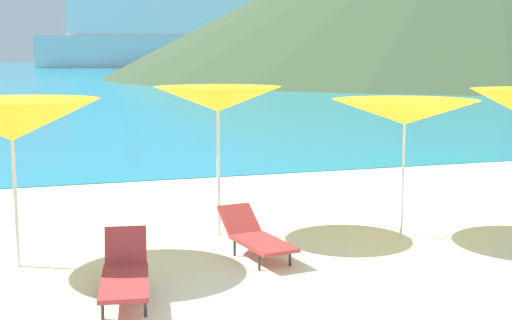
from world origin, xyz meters
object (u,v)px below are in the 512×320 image
Objects in this scene: cruise_ship at (161,34)px; umbrella_2 at (11,120)px; umbrella_3 at (218,99)px; lounge_chair_3 at (255,236)px; umbrella_4 at (405,112)px; lounge_chair_2 at (125,273)px.

umbrella_2 is at bearing -88.30° from cruise_ship.
lounge_chair_3 is (0.15, -1.34, -1.79)m from umbrella_3.
umbrella_3 is at bearing 87.94° from lounge_chair_3.
umbrella_4 is 182.26m from cruise_ship.
lounge_chair_3 is at bearing -10.29° from umbrella_2.
lounge_chair_3 is (-2.43, -0.27, -1.62)m from umbrella_4.
lounge_chair_2 is (-1.77, -2.47, -1.79)m from umbrella_3.
umbrella_3 is 1.45× the size of lounge_chair_3.
umbrella_4 is at bearing -2.10° from lounge_chair_3.
umbrella_3 is 3.53m from lounge_chair_2.
umbrella_4 reaches higher than lounge_chair_2.
umbrella_3 is 0.03× the size of cruise_ship.
umbrella_4 is at bearing 27.00° from lounge_chair_2.
umbrella_4 is 2.93m from lounge_chair_3.
umbrella_3 reaches higher than umbrella_2.
umbrella_2 reaches higher than lounge_chair_2.
umbrella_2 is 182.97m from cruise_ship.
lounge_chair_2 is (1.17, -1.70, -1.62)m from umbrella_2.
cruise_ship is (35.43, 179.36, 7.24)m from umbrella_2.
umbrella_2 is at bearing -165.18° from umbrella_3.
lounge_chair_2 is 184.48m from cruise_ship.
lounge_chair_3 is (1.92, 1.13, -0.01)m from lounge_chair_2.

